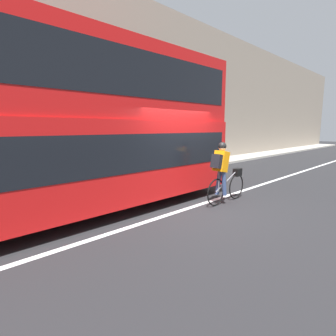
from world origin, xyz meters
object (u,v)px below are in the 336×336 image
at_px(bus, 44,120).
at_px(cyclist_on_bike, 224,171).
at_px(street_sign_post, 85,146).
at_px(trash_bin, 136,162).

bearing_deg(bus, cyclist_on_bike, -26.58).
bearing_deg(street_sign_post, cyclist_on_bike, -73.69).
bearing_deg(cyclist_on_bike, street_sign_post, 106.31).
xyz_separation_m(trash_bin, street_sign_post, (-2.29, -0.01, 0.77)).
xyz_separation_m(bus, trash_bin, (4.70, 3.03, -1.61)).
distance_m(trash_bin, street_sign_post, 2.41).
xyz_separation_m(bus, cyclist_on_bike, (3.87, -1.93, -1.32)).
xyz_separation_m(cyclist_on_bike, trash_bin, (0.84, 4.96, -0.29)).
height_order(trash_bin, street_sign_post, street_sign_post).
height_order(bus, trash_bin, bus).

